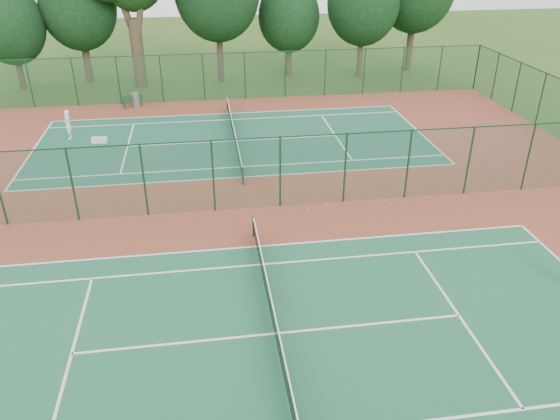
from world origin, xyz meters
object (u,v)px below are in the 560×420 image
Objects in this scene: trash_bin at (136,100)px; bench at (132,101)px; player_far at (68,125)px; kit_bag at (99,140)px.

trash_bin reaches higher than bench.
bench is (-0.26, -0.08, -0.05)m from trash_bin.
player_far is 1.97× the size of kit_bag.
kit_bag is (1.90, -1.00, -0.74)m from player_far.
player_far is at bearing 157.43° from kit_bag.
bench is at bearing 150.98° from player_far.
player_far is 2.28m from kit_bag.
bench is at bearing 84.27° from kit_bag.
trash_bin reaches higher than kit_bag.
trash_bin is at bearing 82.44° from kit_bag.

